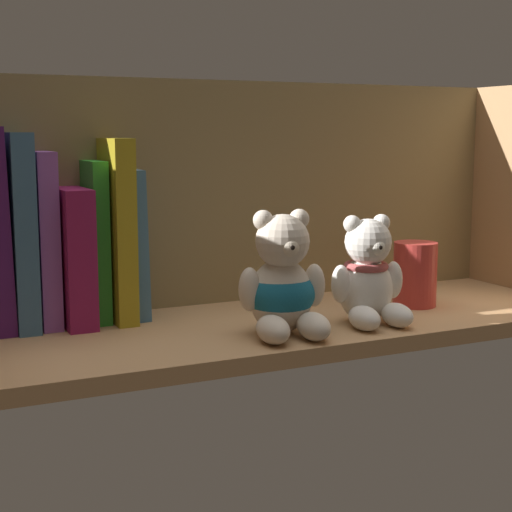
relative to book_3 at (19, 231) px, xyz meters
The scene contains 11 objects.
shelf_board 35.09cm from the book_3, 19.73° to the right, with size 83.29×26.87×2.00cm, color tan.
shelf_back_panel 30.96cm from the book_3, ahead, with size 85.69×1.20×32.94cm, color olive.
book_3 is the anchor object (origin of this frame).
book_4 3.07cm from the book_3, ahead, with size 2.39×10.08×21.59cm, color purple.
book_5 7.00cm from the book_3, ahead, with size 3.54×13.98×17.12cm, color maroon.
book_6 9.37cm from the book_3, ahead, with size 1.96×9.15×20.38cm, color #2B9129.
book_7 11.79cm from the book_3, ahead, with size 2.57×12.95×23.15cm, color #A28C1B.
book_8 14.40cm from the book_3, ahead, with size 1.63×9.30×19.21cm, color teal.
teddy_bear_larger 32.92cm from the book_3, 32.03° to the right, with size 11.02×11.67×14.91cm.
teddy_bear_smaller 43.61cm from the book_3, 22.72° to the right, with size 10.04×10.24×13.69cm.
pillar_candle 52.90cm from the book_3, 11.89° to the right, with size 6.00×6.00×8.91cm, color #C63833.
Camera 1 is at (-45.66, -88.23, 25.76)cm, focal length 55.67 mm.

